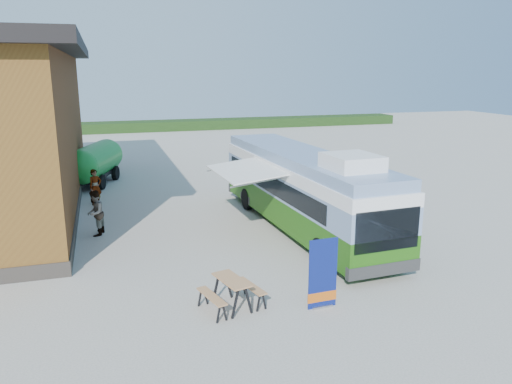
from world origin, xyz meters
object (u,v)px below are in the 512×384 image
object	(u,v)px
slurry_tanker	(95,161)
person_b	(95,213)
banner	(323,280)
person_a	(95,187)
picnic_table	(232,286)
bus	(302,187)

from	to	relation	value
slurry_tanker	person_b	bearing A→B (deg)	-70.61
banner	slurry_tanker	xyz separation A→B (m)	(-5.87, 17.52, 0.51)
person_a	banner	bearing A→B (deg)	-94.96
banner	picnic_table	distance (m)	2.46
banner	person_b	distance (m)	10.09
person_a	person_b	world-z (taller)	person_b
bus	picnic_table	distance (m)	7.47
bus	picnic_table	bearing A→B (deg)	-130.07
bus	banner	world-z (taller)	bus
bus	person_a	bearing A→B (deg)	138.43
bus	person_b	xyz separation A→B (m)	(-7.97, 1.62, -0.84)
person_b	picnic_table	bearing A→B (deg)	42.00
person_a	slurry_tanker	world-z (taller)	slurry_tanker
bus	slurry_tanker	bearing A→B (deg)	123.14
banner	picnic_table	xyz separation A→B (m)	(-2.35, 0.70, -0.18)
slurry_tanker	picnic_table	bearing A→B (deg)	-58.80
bus	picnic_table	world-z (taller)	bus
banner	person_a	size ratio (longest dim) A/B	1.14
banner	picnic_table	bearing A→B (deg)	160.52
bus	banner	bearing A→B (deg)	-110.70
picnic_table	slurry_tanker	bearing A→B (deg)	87.34
picnic_table	person_b	xyz separation A→B (m)	(-3.52, 7.51, 0.26)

